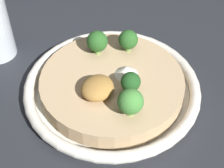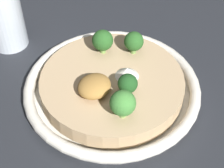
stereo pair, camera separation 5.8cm
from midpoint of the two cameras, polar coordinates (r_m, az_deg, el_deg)
The scene contains 9 objects.
ground_plane at distance 0.60m, azimuth 2.78°, elevation -1.74°, with size 6.00×6.00×0.00m, color #23262B.
risotto_bowl at distance 0.59m, azimuth 2.84°, elevation -0.53°, with size 0.30×0.30×0.04m.
cheese_sprinkle at distance 0.57m, azimuth 5.43°, elevation 1.84°, with size 0.04×0.04×0.02m.
crispy_onion_garnish at distance 0.54m, azimuth 0.02°, elevation -0.46°, with size 0.06×0.05×0.03m.
broccoli_front at distance 0.61m, azimuth 1.20°, elevation 7.11°, with size 0.04×0.04×0.05m.
broccoli_back at distance 0.54m, azimuth 5.75°, elevation -0.13°, with size 0.03×0.03×0.04m.
broccoli_back_right at distance 0.50m, azimuth 5.16°, elevation -3.42°, with size 0.04×0.04×0.05m.
broccoli_front_left at distance 0.61m, azimuth 6.41°, elevation 6.90°, with size 0.03×0.03×0.04m.
drinking_glass at distance 0.69m, azimuth -15.13°, elevation 10.55°, with size 0.07×0.07×0.13m.
Camera 2 is at (0.31, 0.26, 0.44)m, focal length 55.00 mm.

